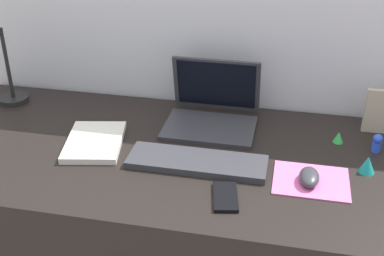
{
  "coord_description": "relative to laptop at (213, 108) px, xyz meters",
  "views": [
    {
      "loc": [
        0.29,
        -1.29,
        1.54
      ],
      "look_at": [
        0.02,
        0.0,
        0.83
      ],
      "focal_mm": 47.02,
      "sensor_mm": 36.0,
      "label": 1
    }
  ],
  "objects": [
    {
      "name": "toy_figurine_blue",
      "position": [
        0.53,
        -0.09,
        -0.02
      ],
      "size": [
        0.03,
        0.03,
        0.06
      ],
      "color": "blue",
      "rests_on": "desk"
    },
    {
      "name": "toy_figurine_teal",
      "position": [
        0.49,
        -0.21,
        -0.03
      ],
      "size": [
        0.05,
        0.05,
        0.05
      ],
      "primitive_type": "cone",
      "color": "teal",
      "rests_on": "desk"
    },
    {
      "name": "keyboard",
      "position": [
        0.0,
        -0.27,
        -0.04
      ],
      "size": [
        0.41,
        0.13,
        0.02
      ],
      "primitive_type": "cube",
      "color": "#333338",
      "rests_on": "desk"
    },
    {
      "name": "mouse",
      "position": [
        0.33,
        -0.3,
        -0.03
      ],
      "size": [
        0.06,
        0.1,
        0.03
      ],
      "primitive_type": "ellipsoid",
      "color": "#333338",
      "rests_on": "mousepad"
    },
    {
      "name": "toy_figurine_green",
      "position": [
        0.42,
        -0.05,
        -0.04
      ],
      "size": [
        0.03,
        0.03,
        0.04
      ],
      "primitive_type": "cone",
      "color": "green",
      "rests_on": "desk"
    },
    {
      "name": "cell_phone",
      "position": [
        0.11,
        -0.42,
        -0.05
      ],
      "size": [
        0.09,
        0.14,
        0.01
      ],
      "primitive_type": "cube",
      "rotation": [
        0.0,
        0.0,
        0.19
      ],
      "color": "black",
      "rests_on": "desk"
    },
    {
      "name": "mousepad",
      "position": [
        0.33,
        -0.29,
        -0.05
      ],
      "size": [
        0.21,
        0.17,
        0.0
      ],
      "primitive_type": "cube",
      "color": "pink",
      "rests_on": "desk"
    },
    {
      "name": "picture_frame",
      "position": [
        0.55,
        0.05,
        0.02
      ],
      "size": [
        0.12,
        0.02,
        0.15
      ],
      "primitive_type": "cube",
      "color": "#B2A58C",
      "rests_on": "desk"
    },
    {
      "name": "notebook_pad",
      "position": [
        -0.34,
        -0.23,
        -0.04
      ],
      "size": [
        0.21,
        0.27,
        0.02
      ],
      "primitive_type": "cube",
      "rotation": [
        0.0,
        0.0,
        0.2
      ],
      "color": "silver",
      "rests_on": "desk"
    },
    {
      "name": "back_wall",
      "position": [
        -0.04,
        0.18,
        -0.06
      ],
      "size": [
        2.9,
        0.05,
        1.47
      ],
      "primitive_type": "cube",
      "color": "silver",
      "rests_on": "ground_plane"
    },
    {
      "name": "desk",
      "position": [
        -0.04,
        -0.22,
        -0.42
      ],
      "size": [
        1.7,
        0.72,
        0.74
      ],
      "primitive_type": "cube",
      "color": "black",
      "rests_on": "ground_plane"
    },
    {
      "name": "desk_lamp",
      "position": [
        -0.75,
        -0.02,
        0.1
      ],
      "size": [
        0.11,
        0.16,
        0.33
      ],
      "color": "black",
      "rests_on": "desk"
    },
    {
      "name": "laptop",
      "position": [
        0.0,
        0.0,
        0.0
      ],
      "size": [
        0.3,
        0.26,
        0.21
      ],
      "color": "#333338",
      "rests_on": "desk"
    }
  ]
}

